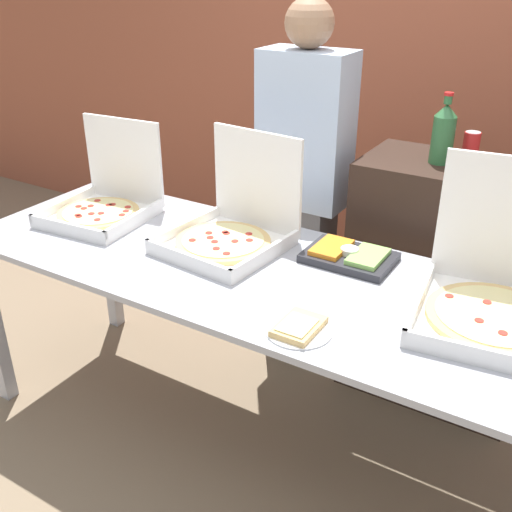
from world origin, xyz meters
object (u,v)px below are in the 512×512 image
at_px(person_guest_plaid, 303,187).
at_px(soda_bottle, 443,133).
at_px(pizza_box_near_right, 499,293).
at_px(pizza_box_far_right, 105,200).
at_px(pizza_box_far_left, 232,227).
at_px(veggie_tray, 349,256).
at_px(soda_can_colored, 471,147).
at_px(paper_plate_front_right, 299,328).

bearing_deg(person_guest_plaid, soda_bottle, -175.44).
relative_size(pizza_box_near_right, soda_bottle, 1.93).
bearing_deg(pizza_box_near_right, soda_bottle, 115.75).
distance_m(pizza_box_far_right, pizza_box_near_right, 1.65).
height_order(pizza_box_far_right, pizza_box_far_left, pizza_box_far_left).
distance_m(veggie_tray, soda_can_colored, 0.71).
xyz_separation_m(pizza_box_far_right, soda_can_colored, (1.35, 0.73, 0.26)).
distance_m(pizza_box_far_left, person_guest_plaid, 0.56).
height_order(pizza_box_far_left, soda_bottle, soda_bottle).
bearing_deg(pizza_box_near_right, soda_can_colored, 106.24).
height_order(pizza_box_near_right, soda_bottle, soda_bottle).
height_order(pizza_box_far_right, pizza_box_near_right, pizza_box_near_right).
bearing_deg(pizza_box_far_right, veggie_tray, 2.94).
height_order(veggie_tray, person_guest_plaid, person_guest_plaid).
bearing_deg(pizza_box_far_right, soda_bottle, 22.58).
height_order(pizza_box_near_right, veggie_tray, pizza_box_near_right).
bearing_deg(soda_bottle, pizza_box_far_right, -152.49).
bearing_deg(veggie_tray, soda_can_colored, 65.94).
bearing_deg(pizza_box_near_right, veggie_tray, 161.73).
relative_size(pizza_box_far_left, soda_bottle, 1.70).
bearing_deg(veggie_tray, person_guest_plaid, 133.45).
bearing_deg(paper_plate_front_right, pizza_box_near_right, 39.24).
xyz_separation_m(paper_plate_front_right, veggie_tray, (-0.06, 0.52, 0.01)).
bearing_deg(soda_can_colored, paper_plate_front_right, -100.40).
bearing_deg(pizza_box_near_right, person_guest_plaid, 143.22).
relative_size(pizza_box_far_right, soda_can_colored, 3.63).
bearing_deg(soda_bottle, person_guest_plaid, -175.44).
bearing_deg(soda_bottle, soda_can_colored, 37.78).
xyz_separation_m(veggie_tray, soda_can_colored, (0.26, 0.58, 0.31)).
bearing_deg(soda_can_colored, pizza_box_far_right, -151.66).
distance_m(pizza_box_far_right, soda_bottle, 1.45).
bearing_deg(veggie_tray, soda_bottle, 72.34).
relative_size(veggie_tray, soda_bottle, 1.16).
bearing_deg(pizza_box_far_left, paper_plate_front_right, -32.95).
distance_m(pizza_box_far_right, person_guest_plaid, 0.90).
distance_m(veggie_tray, person_guest_plaid, 0.63).
bearing_deg(paper_plate_front_right, soda_bottle, 84.26).
xyz_separation_m(pizza_box_far_right, soda_bottle, (1.26, 0.65, 0.32)).
bearing_deg(pizza_box_near_right, pizza_box_far_right, 174.56).
height_order(paper_plate_front_right, soda_can_colored, soda_can_colored).
distance_m(pizza_box_far_left, soda_can_colored, 1.03).
height_order(pizza_box_far_right, soda_can_colored, pizza_box_far_right).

